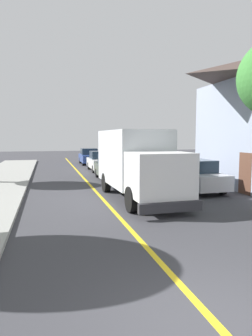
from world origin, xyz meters
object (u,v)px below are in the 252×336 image
(parked_car_mid, at_px, (100,162))
(parked_car_far, at_px, (89,157))
(box_truck, at_px, (137,161))
(parked_car_near, at_px, (112,168))
(parked_van_across, at_px, (195,176))

(parked_car_mid, height_order, parked_car_far, same)
(box_truck, xyz_separation_m, parked_car_far, (0.25, 18.48, -0.97))
(box_truck, distance_m, parked_car_near, 6.51)
(parked_car_far, relative_size, parked_van_across, 0.99)
(parked_car_mid, bearing_deg, parked_car_near, -91.76)
(parked_car_near, height_order, parked_car_far, same)
(box_truck, distance_m, parked_car_mid, 12.01)
(parked_car_near, bearing_deg, parked_car_mid, 88.24)
(parked_car_near, distance_m, parked_car_far, 12.05)
(parked_car_near, distance_m, parked_van_across, 6.33)
(box_truck, bearing_deg, parked_car_mid, 88.43)
(parked_car_near, height_order, parked_car_mid, same)
(box_truck, relative_size, parked_car_near, 1.64)
(parked_car_far, bearing_deg, box_truck, -90.77)
(box_truck, xyz_separation_m, parked_car_near, (0.16, 6.43, -0.97))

